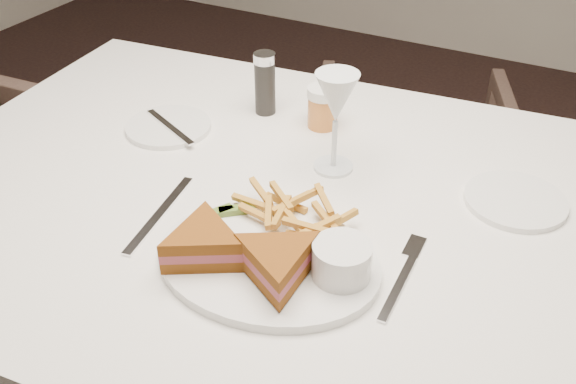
{
  "coord_description": "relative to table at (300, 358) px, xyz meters",
  "views": [
    {
      "loc": [
        0.56,
        -0.76,
        1.35
      ],
      "look_at": [
        0.2,
        -0.07,
        0.8
      ],
      "focal_mm": 40.0,
      "sensor_mm": 36.0,
      "label": 1
    }
  ],
  "objects": [
    {
      "name": "chair_far",
      "position": [
        -0.06,
        0.86,
        -0.08
      ],
      "size": [
        0.72,
        0.7,
        0.58
      ],
      "primitive_type": "imported",
      "rotation": [
        0.0,
        0.0,
        3.5
      ],
      "color": "#443229",
      "rests_on": "ground"
    },
    {
      "name": "table",
      "position": [
        0.0,
        0.0,
        0.0
      ],
      "size": [
        1.43,
        1.02,
        0.75
      ],
      "primitive_type": "cube",
      "rotation": [
        0.0,
        0.0,
        0.09
      ],
      "color": "silver",
      "rests_on": "ground"
    },
    {
      "name": "table_setting",
      "position": [
        0.01,
        -0.06,
        0.41
      ],
      "size": [
        0.79,
        0.56,
        0.18
      ],
      "color": "white",
      "rests_on": "table"
    }
  ]
}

